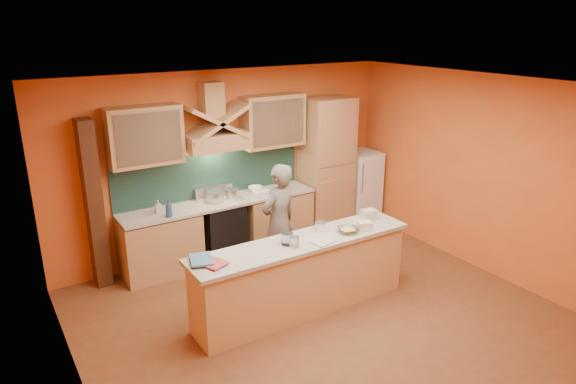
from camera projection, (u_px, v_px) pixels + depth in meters
floor at (322, 318)px, 6.31m from camera, size 5.50×5.00×0.01m
ceiling at (328, 87)px, 5.41m from camera, size 5.50×5.00×0.01m
wall_back at (228, 162)px, 7.86m from camera, size 5.50×0.02×2.80m
wall_front at (521, 311)px, 3.86m from camera, size 5.50×0.02×2.80m
wall_left at (70, 271)px, 4.46m from camera, size 0.02×5.00×2.80m
wall_right at (482, 174)px, 7.25m from camera, size 0.02×5.00×2.80m
base_cabinet_left at (161, 245)px, 7.30m from camera, size 1.10×0.60×0.86m
base_cabinet_right at (275, 219)px, 8.26m from camera, size 1.10×0.60×0.86m
counter_top at (220, 202)px, 7.63m from camera, size 3.00×0.62×0.04m
stove at (221, 230)px, 7.77m from camera, size 0.60×0.58×0.90m
backsplash at (211, 175)px, 7.74m from camera, size 3.00×0.03×0.70m
range_hood at (216, 141)px, 7.37m from camera, size 0.92×0.50×0.24m
hood_chimney at (211, 100)px, 7.27m from camera, size 0.30×0.30×0.50m
upper_cabinet_left at (145, 136)px, 6.87m from camera, size 1.00×0.35×0.80m
upper_cabinet_right at (273, 121)px, 7.88m from camera, size 1.00×0.35×0.80m
pantry_column at (326, 167)px, 8.54m from camera, size 0.80×0.60×2.30m
fridge at (360, 188)px, 9.08m from camera, size 0.58×0.60×1.30m
trim_column_left at (94, 205)px, 6.78m from camera, size 0.20×0.30×2.30m
island_body at (302, 278)px, 6.36m from camera, size 2.80×0.55×0.88m
island_top at (302, 242)px, 6.20m from camera, size 2.90×0.62×0.05m
person at (279, 222)px, 7.06m from camera, size 0.68×0.53×1.66m
pot_large at (215, 197)px, 7.58m from camera, size 0.29×0.29×0.16m
pot_small at (232, 195)px, 7.70m from camera, size 0.26×0.26×0.15m
soap_bottle_a at (158, 207)px, 7.13m from camera, size 0.09×0.09×0.18m
soap_bottle_b at (169, 208)px, 6.97m from camera, size 0.14×0.14×0.26m
bowl_back at (255, 189)px, 8.05m from camera, size 0.28×0.28×0.07m
dish_rack at (261, 194)px, 7.79m from camera, size 0.26×0.22×0.09m
book_lower at (204, 267)px, 5.50m from camera, size 0.33×0.38×0.03m
book_upper at (190, 261)px, 5.60m from camera, size 0.32×0.38×0.02m
jar_large at (287, 239)px, 6.07m from camera, size 0.17×0.17×0.14m
jar_small at (294, 242)px, 6.01m from camera, size 0.14×0.14×0.13m
kitchen_scale at (321, 227)px, 6.47m from camera, size 0.16×0.16×0.10m
mixing_bowl at (348, 230)px, 6.42m from camera, size 0.29×0.29×0.06m
cloth at (323, 242)px, 6.13m from camera, size 0.29×0.24×0.02m
grocery_bag_a at (369, 214)px, 6.85m from camera, size 0.21×0.18×0.13m
grocery_bag_b at (365, 226)px, 6.50m from camera, size 0.21×0.19×0.11m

